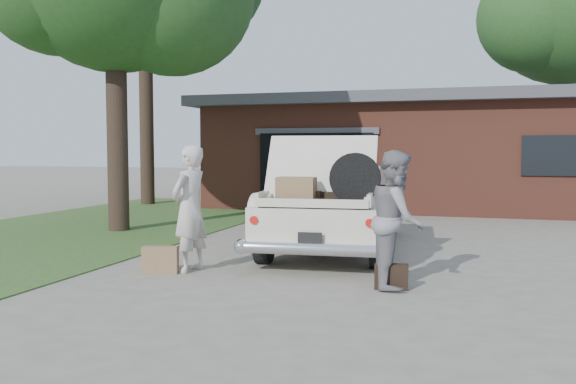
% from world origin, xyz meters
% --- Properties ---
extents(ground, '(90.00, 90.00, 0.00)m').
position_xyz_m(ground, '(0.00, 0.00, 0.00)').
color(ground, gray).
rests_on(ground, ground).
extents(grass_strip, '(6.00, 16.00, 0.02)m').
position_xyz_m(grass_strip, '(-5.50, 3.00, 0.01)').
color(grass_strip, '#2D4C1E').
rests_on(grass_strip, ground).
extents(house, '(12.80, 7.80, 3.30)m').
position_xyz_m(house, '(0.98, 11.47, 1.67)').
color(house, brown).
rests_on(house, ground).
extents(tree_right, '(7.00, 6.08, 10.36)m').
position_xyz_m(tree_right, '(6.01, 17.81, 7.00)').
color(tree_right, '#38281E').
rests_on(tree_right, ground).
extents(sedan, '(2.38, 5.20, 1.96)m').
position_xyz_m(sedan, '(0.38, 2.14, 0.74)').
color(sedan, beige).
rests_on(sedan, ground).
extents(woman_left, '(0.56, 0.73, 1.81)m').
position_xyz_m(woman_left, '(-1.16, -0.42, 0.91)').
color(woman_left, beige).
rests_on(woman_left, ground).
extents(woman_right, '(0.75, 0.92, 1.74)m').
position_xyz_m(woman_right, '(1.80, -0.55, 0.87)').
color(woman_right, gray).
rests_on(woman_right, ground).
extents(suitcase_left, '(0.52, 0.29, 0.39)m').
position_xyz_m(suitcase_left, '(-1.49, -0.69, 0.19)').
color(suitcase_left, '#936F4A').
rests_on(suitcase_left, ground).
extents(suitcase_right, '(0.43, 0.19, 0.32)m').
position_xyz_m(suitcase_right, '(1.76, -0.71, 0.16)').
color(suitcase_right, black).
rests_on(suitcase_right, ground).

